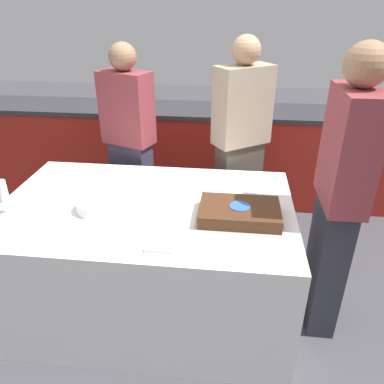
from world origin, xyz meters
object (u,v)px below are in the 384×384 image
cake (239,212)px  plate_stack (95,206)px  wine_glass (3,192)px  person_standing_back (130,148)px  person_seated_right (339,199)px  person_cutting_cake (240,149)px

cake → plate_stack: cake is taller
wine_glass → person_standing_back: person_standing_back is taller
cake → person_seated_right: person_seated_right is taller
wine_glass → person_seated_right: 1.85m
wine_glass → person_seated_right: (1.84, 0.19, -0.03)m
cake → person_seated_right: bearing=9.9°
plate_stack → wine_glass: bearing=-169.6°
plate_stack → person_standing_back: (-0.02, 0.87, 0.02)m
wine_glass → person_standing_back: 1.07m
plate_stack → wine_glass: wine_glass is taller
plate_stack → person_seated_right: (1.36, 0.10, 0.08)m
person_cutting_cake → person_seated_right: size_ratio=0.97×
cake → person_seated_right: size_ratio=0.28×
plate_stack → person_seated_right: person_seated_right is taller
person_cutting_cake → person_standing_back: 0.85m
person_cutting_cake → person_seated_right: 0.94m
plate_stack → person_standing_back: 0.87m
cake → plate_stack: size_ratio=2.30×
wine_glass → person_cutting_cake: (1.31, 0.96, -0.06)m
person_cutting_cake → wine_glass: bearing=0.9°
cake → person_standing_back: (-0.85, 0.87, 0.01)m
person_cutting_cake → person_standing_back: size_ratio=1.04×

